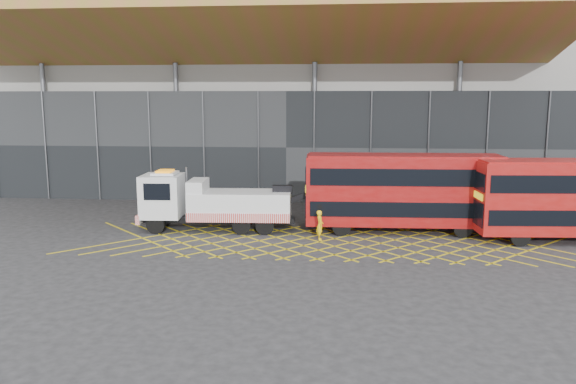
# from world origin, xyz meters

# --- Properties ---
(ground_plane) EXTENTS (120.00, 120.00, 0.00)m
(ground_plane) POSITION_xyz_m (0.00, 0.00, 0.00)
(ground_plane) COLOR #252527
(road_markings) EXTENTS (27.96, 7.16, 0.01)m
(road_markings) POSITION_xyz_m (5.60, 0.00, 0.01)
(road_markings) COLOR gold
(road_markings) RESTS_ON ground_plane
(construction_building) EXTENTS (55.00, 23.97, 18.00)m
(construction_building) POSITION_xyz_m (1.92, 18.40, 8.98)
(construction_building) COLOR gray
(construction_building) RESTS_ON ground_plane
(recovery_truck) EXTENTS (10.12, 2.77, 3.52)m
(recovery_truck) POSITION_xyz_m (-1.49, 2.17, 1.63)
(recovery_truck) COLOR black
(recovery_truck) RESTS_ON ground_plane
(bus_towed) EXTENTS (10.89, 2.82, 4.40)m
(bus_towed) POSITION_xyz_m (9.35, 2.69, 2.44)
(bus_towed) COLOR maroon
(bus_towed) RESTS_ON ground_plane
(worker) EXTENTS (0.48, 0.64, 1.61)m
(worker) POSITION_xyz_m (4.80, 0.48, 0.80)
(worker) COLOR yellow
(worker) RESTS_ON ground_plane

